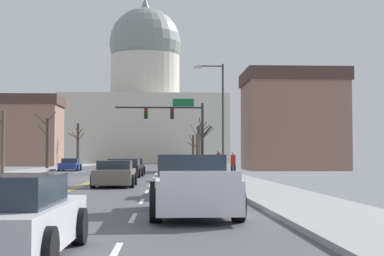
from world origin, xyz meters
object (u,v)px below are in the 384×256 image
sedan_near_01 (128,168)px  pedestrian_00 (219,161)px  sedan_near_04 (187,181)px  sedan_near_06 (2,219)px  sedan_oncoming_00 (70,165)px  sedan_near_00 (133,167)px  sedan_near_02 (184,171)px  pickup_truck_near_05 (192,187)px  street_lamp_right (219,110)px  signal_gantry (177,120)px  pedestrian_01 (233,163)px  sedan_oncoming_01 (115,164)px  sedan_near_03 (115,174)px

sedan_near_01 → pedestrian_00: (6.41, -0.71, 0.51)m
sedan_near_01 → sedan_near_04: sedan_near_01 is taller
sedan_near_06 → sedan_oncoming_00: size_ratio=0.94×
sedan_near_00 → sedan_near_02: sedan_near_00 is taller
sedan_near_02 → pickup_truck_near_05: size_ratio=0.84×
street_lamp_right → sedan_near_00: 10.90m
pickup_truck_near_05 → sedan_near_06: size_ratio=1.29×
sedan_near_00 → pedestrian_00: bearing=-46.0°
sedan_near_01 → sedan_near_02: (3.79, -5.74, -0.04)m
signal_gantry → sedan_near_02: bearing=-89.8°
pedestrian_01 → sedan_oncoming_01: bearing=108.3°
street_lamp_right → sedan_near_04: street_lamp_right is taller
signal_gantry → pedestrian_00: (2.67, -11.23, -3.63)m
street_lamp_right → pedestrian_01: 4.06m
sedan_oncoming_00 → pedestrian_00: bearing=-53.8°
sedan_near_03 → pickup_truck_near_05: size_ratio=0.81×
sedan_near_00 → sedan_near_01: (-0.03, -5.89, 0.02)m
sedan_near_04 → pedestrian_01: 15.91m
sedan_oncoming_01 → signal_gantry: bearing=-67.9°
sedan_near_06 → pedestrian_01: size_ratio=2.58×
sedan_near_02 → sedan_near_04: bearing=-91.2°
signal_gantry → street_lamp_right: (2.58, -12.53, -0.08)m
sedan_near_03 → pedestrian_01: bearing=51.3°
sedan_near_06 → pedestrian_00: 32.33m
sedan_near_06 → pedestrian_01: (6.84, 28.75, 0.45)m
sedan_near_02 → sedan_near_06: bearing=-97.6°
signal_gantry → sedan_near_02: 16.78m
pickup_truck_near_05 → pedestrian_01: (3.71, 22.37, 0.34)m
sedan_near_03 → sedan_near_06: sedan_near_03 is taller
sedan_oncoming_01 → pedestrian_00: bearing=-71.2°
pedestrian_01 → sedan_oncoming_00: bearing=123.5°
sedan_near_01 → sedan_near_06: size_ratio=1.03×
signal_gantry → sedan_near_01: (-3.74, -10.52, -4.13)m
pickup_truck_near_05 → sedan_near_06: 7.11m
sedan_near_01 → sedan_oncoming_01: (-3.37, 27.99, -0.07)m
street_lamp_right → sedan_near_02: street_lamp_right is taller
sedan_near_00 → pedestrian_00: 9.20m
sedan_near_01 → pickup_truck_near_05: size_ratio=0.80×
sedan_near_02 → pedestrian_00: 5.70m
sedan_near_00 → sedan_near_02: bearing=-72.1°
pickup_truck_near_05 → signal_gantry: bearing=89.4°
pickup_truck_near_05 → sedan_oncoming_01: pickup_truck_near_05 is taller
sedan_near_01 → sedan_near_06: (0.25, -32.44, -0.01)m
sedan_near_02 → pedestrian_01: 3.91m
sedan_near_00 → pickup_truck_near_05: bearing=-84.0°
sedan_oncoming_00 → pickup_truck_near_05: bearing=-76.7°
sedan_near_04 → sedan_near_06: (-3.26, -13.26, 0.03)m
sedan_oncoming_00 → pedestrian_01: pedestrian_01 is taller
street_lamp_right → pickup_truck_near_05: street_lamp_right is taller
sedan_near_02 → sedan_near_06: (-3.54, -26.70, 0.03)m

